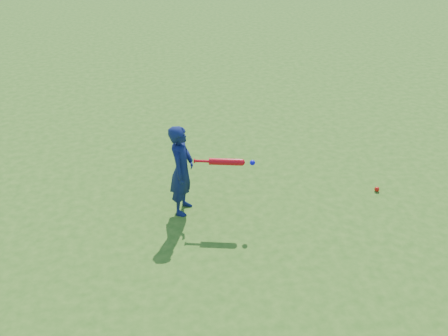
% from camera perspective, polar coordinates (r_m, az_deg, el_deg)
% --- Properties ---
extents(ground, '(80.00, 80.00, 0.00)m').
position_cam_1_polar(ground, '(6.20, -6.72, -4.94)').
color(ground, '#2F5E16').
rests_on(ground, ground).
extents(child, '(0.40, 0.49, 1.14)m').
position_cam_1_polar(child, '(5.90, -4.86, -0.26)').
color(child, '#0F1A47').
rests_on(child, ground).
extents(ground_ball_red, '(0.07, 0.07, 0.07)m').
position_cam_1_polar(ground_ball_red, '(6.82, 17.07, -2.33)').
color(ground_ball_red, red).
rests_on(ground_ball_red, ground).
extents(bat_swing, '(0.70, 0.20, 0.08)m').
position_cam_1_polar(bat_swing, '(5.73, 0.47, 0.70)').
color(bat_swing, red).
rests_on(bat_swing, ground).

